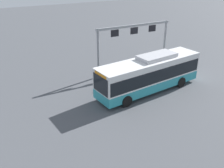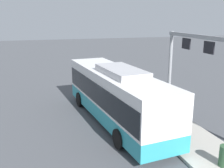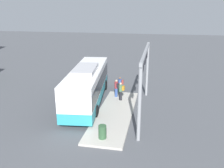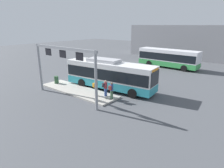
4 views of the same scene
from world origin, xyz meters
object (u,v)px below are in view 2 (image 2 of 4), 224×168
Objects in this scene: bus_main at (116,93)px; person_waiting_near at (155,98)px; person_waiting_mid at (143,95)px; person_boarding at (140,91)px.

bus_main reaches higher than person_waiting_near.
person_waiting_mid is at bearing -65.53° from bus_main.
person_waiting_mid is at bearing -43.02° from person_waiting_near.
person_waiting_mid is at bearing 73.63° from person_boarding.
bus_main is at bearing 38.22° from person_boarding.
person_boarding is (2.40, -2.59, -0.76)m from bus_main.
person_boarding is at bearing -53.76° from bus_main.
person_waiting_near is at bearing 159.22° from person_waiting_mid.
person_waiting_near is at bearing 96.83° from person_boarding.
person_boarding is 1.79m from person_waiting_near.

